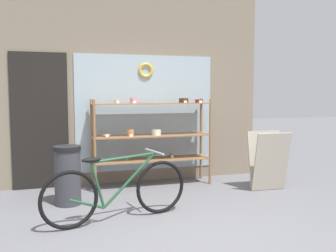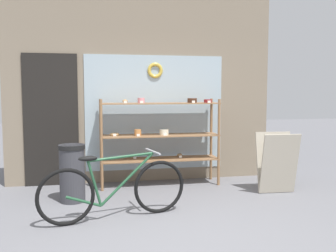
{
  "view_description": "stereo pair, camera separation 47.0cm",
  "coord_description": "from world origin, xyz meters",
  "px_view_note": "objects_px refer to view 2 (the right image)",
  "views": [
    {
      "loc": [
        -1.25,
        -3.45,
        1.5
      ],
      "look_at": [
        0.11,
        1.04,
        1.07
      ],
      "focal_mm": 40.0,
      "sensor_mm": 36.0,
      "label": 1
    },
    {
      "loc": [
        -0.8,
        -3.56,
        1.5
      ],
      "look_at": [
        0.11,
        1.04,
        1.07
      ],
      "focal_mm": 40.0,
      "sensor_mm": 36.0,
      "label": 2
    }
  ],
  "objects_px": {
    "sandwich_board": "(277,163)",
    "trash_bin": "(72,171)",
    "bicycle": "(114,190)",
    "display_case": "(160,133)"
  },
  "relations": [
    {
      "from": "sandwich_board",
      "to": "trash_bin",
      "type": "height_order",
      "value": "sandwich_board"
    },
    {
      "from": "sandwich_board",
      "to": "trash_bin",
      "type": "xyz_separation_m",
      "value": [
        -2.95,
        0.13,
        -0.03
      ]
    },
    {
      "from": "display_case",
      "to": "trash_bin",
      "type": "bearing_deg",
      "value": -153.12
    },
    {
      "from": "display_case",
      "to": "bicycle",
      "type": "distance_m",
      "value": 1.78
    },
    {
      "from": "bicycle",
      "to": "trash_bin",
      "type": "height_order",
      "value": "bicycle"
    },
    {
      "from": "sandwich_board",
      "to": "trash_bin",
      "type": "relative_size",
      "value": 1.13
    },
    {
      "from": "bicycle",
      "to": "trash_bin",
      "type": "bearing_deg",
      "value": 109.92
    },
    {
      "from": "trash_bin",
      "to": "sandwich_board",
      "type": "bearing_deg",
      "value": -2.55
    },
    {
      "from": "bicycle",
      "to": "sandwich_board",
      "type": "bearing_deg",
      "value": 3.44
    },
    {
      "from": "bicycle",
      "to": "display_case",
      "type": "bearing_deg",
      "value": 49.2
    }
  ]
}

